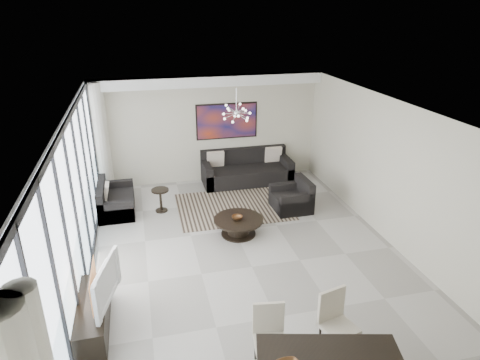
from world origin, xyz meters
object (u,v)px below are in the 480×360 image
object	(u,v)px
coffee_table	(238,226)
television	(100,283)
sofa_main	(246,171)
tv_console	(93,315)

from	to	relation	value
coffee_table	television	size ratio (longest dim) A/B	0.96
coffee_table	sofa_main	distance (m)	2.96
television	tv_console	bearing A→B (deg)	103.36
coffee_table	television	xyz separation A→B (m)	(-2.64, -2.28, 0.58)
coffee_table	television	world-z (taller)	television
coffee_table	sofa_main	size ratio (longest dim) A/B	0.44
television	sofa_main	bearing A→B (deg)	-20.41
coffee_table	tv_console	distance (m)	3.61
coffee_table	television	distance (m)	3.54
coffee_table	tv_console	world-z (taller)	tv_console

